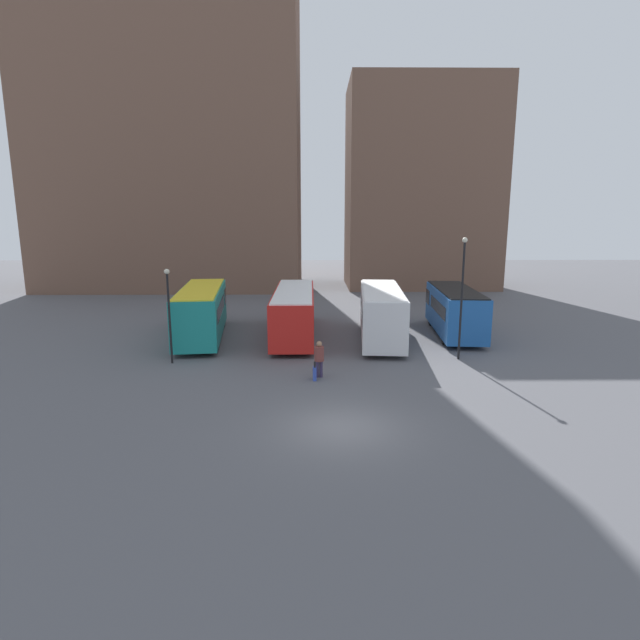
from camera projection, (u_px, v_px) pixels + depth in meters
ground_plane at (342, 427)px, 18.48m from camera, size 160.00×160.00×0.00m
building_block_left at (171, 107)px, 54.73m from camera, size 28.08×14.38×39.62m
building_block_right at (420, 188)px, 56.70m from camera, size 16.59×10.73×22.40m
bus_0 at (202, 311)px, 32.35m from camera, size 3.83×10.67×3.29m
bus_1 at (294, 311)px, 33.00m from camera, size 2.65×11.69×3.08m
bus_2 at (381, 312)px, 31.87m from camera, size 3.32×10.37×3.30m
bus_3 at (454, 310)px, 33.34m from camera, size 3.23×9.28×3.10m
traveler at (319, 356)px, 24.19m from camera, size 0.49×0.49×1.82m
suitcase at (315, 373)px, 23.88m from camera, size 0.18×0.37×0.96m
lamp_post_0 at (169, 308)px, 26.22m from camera, size 0.28×0.28×5.07m
lamp_post_1 at (462, 290)px, 26.84m from camera, size 0.28×0.28×6.66m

